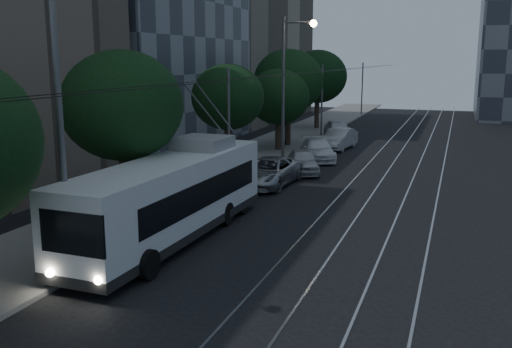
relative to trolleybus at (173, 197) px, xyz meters
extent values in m
plane|color=black|center=(4.04, -1.63, -1.57)|extent=(120.00, 120.00, 0.00)
cube|color=slate|center=(-3.46, 18.37, -1.50)|extent=(5.00, 90.00, 0.15)
cube|color=#95969D|center=(4.32, 18.37, -1.56)|extent=(0.08, 90.00, 0.02)
cube|color=#95969D|center=(5.76, 18.37, -1.56)|extent=(0.08, 90.00, 0.02)
cube|color=#95969D|center=(7.32, 18.37, -1.56)|extent=(0.08, 90.00, 0.02)
cube|color=#95969D|center=(8.76, 18.37, -1.56)|extent=(0.08, 90.00, 0.02)
cylinder|color=black|center=(0.19, 18.37, 4.03)|extent=(0.02, 90.00, 0.02)
cylinder|color=black|center=(0.89, 18.37, 4.03)|extent=(0.02, 90.00, 0.02)
cylinder|color=slate|center=(-1.26, 8.37, 1.43)|extent=(0.14, 0.14, 6.00)
cylinder|color=slate|center=(-1.26, 28.37, 1.43)|extent=(0.14, 0.14, 6.00)
cylinder|color=slate|center=(-1.26, 48.37, 1.43)|extent=(0.14, 0.14, 6.00)
cube|color=white|center=(0.00, -0.15, 0.06)|extent=(2.65, 11.12, 2.63)
cube|color=black|center=(0.00, -0.15, -1.11)|extent=(2.69, 11.16, 0.32)
cube|color=black|center=(0.00, 0.31, 0.18)|extent=(2.65, 8.82, 0.97)
cube|color=black|center=(0.00, -5.65, 0.32)|extent=(2.05, 0.14, 1.20)
cube|color=black|center=(0.00, 5.35, 0.27)|extent=(1.85, 0.13, 0.92)
cube|color=green|center=(0.00, -5.65, 1.15)|extent=(1.48, 0.10, 0.29)
cube|color=gray|center=(0.00, 2.61, 1.61)|extent=(2.00, 2.08, 0.46)
sphere|color=white|center=(-0.78, -5.70, -0.88)|extent=(0.24, 0.24, 0.24)
sphere|color=white|center=(0.78, -5.70, -0.88)|extent=(0.24, 0.24, 0.24)
cylinder|color=slate|center=(-0.28, 3.58, 2.75)|extent=(0.06, 4.18, 2.61)
cylinder|color=slate|center=(0.28, 3.58, 2.75)|extent=(0.06, 4.18, 2.61)
cylinder|color=black|center=(-1.12, -3.69, -1.11)|extent=(0.28, 0.92, 0.92)
cylinder|color=black|center=(1.12, -3.69, -1.11)|extent=(0.28, 0.92, 0.92)
cylinder|color=black|center=(-1.12, 2.28, -1.11)|extent=(0.28, 0.92, 0.92)
cylinder|color=black|center=(1.12, 2.28, -1.11)|extent=(0.28, 0.92, 0.92)
cylinder|color=black|center=(-1.12, 4.05, -1.11)|extent=(0.28, 0.92, 0.92)
cylinder|color=black|center=(1.12, 4.05, -1.11)|extent=(0.28, 0.92, 0.92)
imported|color=#A7A9AF|center=(0.39, 9.64, -0.86)|extent=(2.65, 5.25, 1.42)
imported|color=#B9B8BD|center=(1.21, 13.43, -0.88)|extent=(2.94, 4.37, 1.38)
imported|color=silver|center=(1.00, 17.87, -0.89)|extent=(3.49, 5.07, 1.36)
imported|color=#BBBABE|center=(1.34, 22.87, -0.84)|extent=(2.07, 4.62, 1.47)
imported|color=silver|center=(0.24, 27.87, -0.79)|extent=(3.40, 4.93, 1.56)
cylinder|color=black|center=(-2.46, 0.80, -0.08)|extent=(0.44, 0.44, 2.99)
ellipsoid|color=black|center=(-2.46, 0.80, 3.15)|extent=(4.61, 4.61, 4.15)
cylinder|color=black|center=(-2.46, 11.16, -0.12)|extent=(0.44, 0.44, 2.90)
ellipsoid|color=black|center=(-2.46, 11.16, 2.82)|extent=(3.98, 3.98, 3.58)
cylinder|color=black|center=(-2.46, 20.37, -0.46)|extent=(0.44, 0.44, 2.23)
ellipsoid|color=black|center=(-2.46, 20.37, 2.27)|extent=(4.31, 4.31, 3.88)
cylinder|color=black|center=(-2.46, 22.68, -0.11)|extent=(0.44, 0.44, 2.93)
ellipsoid|color=black|center=(-2.46, 22.68, 3.27)|extent=(5.11, 5.11, 4.60)
cylinder|color=black|center=(-2.96, 33.74, -0.15)|extent=(0.44, 0.44, 2.84)
ellipsoid|color=black|center=(-2.96, 33.74, 3.27)|extent=(5.34, 5.34, 4.80)
cylinder|color=slate|center=(-1.23, -4.30, 3.82)|extent=(0.20, 0.20, 10.79)
cylinder|color=slate|center=(-1.16, 17.18, 2.92)|extent=(0.20, 0.20, 8.99)
cylinder|color=slate|center=(-0.17, 17.18, 7.06)|extent=(1.98, 0.12, 0.12)
sphere|color=#FFD38C|center=(0.73, 17.18, 6.97)|extent=(0.44, 0.44, 0.44)
camera|label=1|loc=(9.51, -17.67, 4.87)|focal=40.00mm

